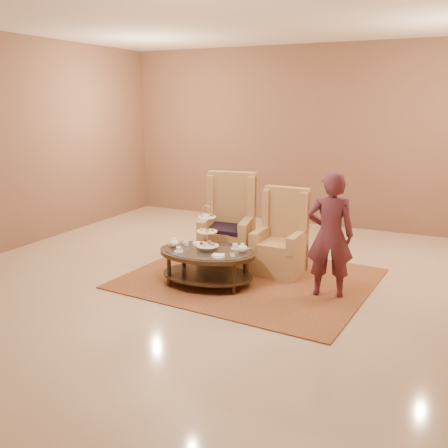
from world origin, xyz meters
The scene contains 9 objects.
ground centered at (0.00, 0.00, 0.00)m, with size 8.00×8.00×0.00m, color beige.
ceiling centered at (0.00, 0.00, 0.00)m, with size 8.00×8.00×0.02m, color white.
wall_back centered at (0.00, 4.00, 1.75)m, with size 8.00×0.04×3.50m, color #835C47.
wall_left centered at (-4.00, 0.00, 1.75)m, with size 0.04×8.00×3.50m, color #835C47.
rug centered at (0.15, 0.44, 0.01)m, with size 3.44×2.94×0.02m.
tea_table centered at (-0.27, -0.03, 0.40)m, with size 1.41×1.04×1.11m.
armchair_left centered at (-0.44, 1.01, 0.47)m, with size 0.88×0.90×1.38m.
armchair_right centered at (0.45, 0.91, 0.41)m, with size 0.68×0.70×1.23m.
person centered at (1.29, 0.29, 0.81)m, with size 0.67×0.53×1.62m.
Camera 1 is at (2.69, -5.70, 2.45)m, focal length 40.00 mm.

